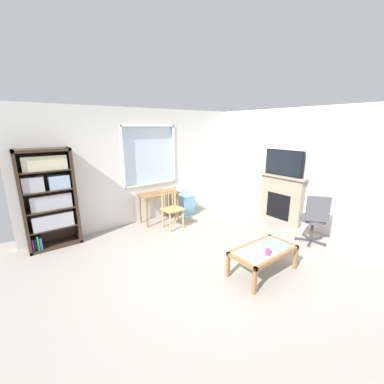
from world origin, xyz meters
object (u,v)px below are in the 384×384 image
sippy_cup (268,252)px  fireplace (281,199)px  bookshelf (49,197)px  wooden_chair (172,208)px  plastic_drawer_unit (185,204)px  coffee_table (263,252)px  office_chair (315,217)px  desk_under_window (159,198)px  tv (284,163)px

sippy_cup → fireplace: bearing=29.7°
bookshelf → wooden_chair: size_ratio=2.08×
plastic_drawer_unit → coffee_table: size_ratio=0.48×
bookshelf → plastic_drawer_unit: size_ratio=3.63×
office_chair → coffee_table: (-1.62, -0.04, -0.20)m
office_chair → fireplace: bearing=64.5°
plastic_drawer_unit → fireplace: (1.53, -1.82, 0.31)m
wooden_chair → sippy_cup: wooden_chair is taller
desk_under_window → fireplace: size_ratio=0.80×
sippy_cup → office_chair: bearing=6.0°
tv → sippy_cup: tv is taller
office_chair → sippy_cup: size_ratio=11.11×
office_chair → tv: bearing=65.3°
fireplace → coffee_table: bearing=-152.1°
fireplace → office_chair: bearing=-115.5°
wooden_chair → desk_under_window: bearing=93.7°
wooden_chair → fireplace: fireplace is taller
desk_under_window → coffee_table: 2.92m
desk_under_window → sippy_cup: desk_under_window is taller
desk_under_window → coffee_table: (0.19, -2.90, -0.24)m
tv → office_chair: size_ratio=0.95×
bookshelf → office_chair: size_ratio=1.87×
fireplace → sippy_cup: fireplace is taller
desk_under_window → wooden_chair: wooden_chair is taller
wooden_chair → plastic_drawer_unit: wooden_chair is taller
office_chair → wooden_chair: bearing=127.1°
fireplace → coffee_table: (-2.15, -1.14, -0.22)m
sippy_cup → plastic_drawer_unit: bearing=77.1°
desk_under_window → fireplace: (2.33, -1.77, -0.02)m
office_chair → desk_under_window: bearing=122.3°
coffee_table → sippy_cup: 0.19m
wooden_chair → plastic_drawer_unit: (0.77, 0.56, -0.21)m
bookshelf → sippy_cup: 3.97m
coffee_table → sippy_cup: sippy_cup is taller
office_chair → sippy_cup: 1.72m
fireplace → tv: tv is taller
plastic_drawer_unit → sippy_cup: bearing=-102.9°
bookshelf → fireplace: bookshelf is taller
plastic_drawer_unit → fireplace: 2.39m
fireplace → office_chair: 1.21m
plastic_drawer_unit → tv: 2.64m
bookshelf → plastic_drawer_unit: bookshelf is taller
desk_under_window → office_chair: bearing=-57.7°
fireplace → tv: 0.86m
desk_under_window → plastic_drawer_unit: (0.80, 0.05, -0.33)m
sippy_cup → coffee_table: bearing=57.8°
plastic_drawer_unit → sippy_cup: plastic_drawer_unit is taller
office_chair → coffee_table: 1.64m
bookshelf → tv: (4.57, -1.88, 0.45)m
desk_under_window → wooden_chair: 0.53m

